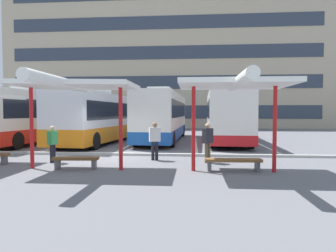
# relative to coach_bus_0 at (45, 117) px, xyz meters

# --- Properties ---
(ground_plane) EXTENTS (160.00, 160.00, 0.00)m
(ground_plane) POSITION_rel_coach_bus_0_xyz_m (6.57, -6.96, -1.76)
(ground_plane) COLOR slate
(terminal_building) EXTENTS (44.76, 13.65, 22.51)m
(terminal_building) POSITION_rel_coach_bus_0_xyz_m (6.60, 25.74, 8.12)
(terminal_building) COLOR tan
(terminal_building) RESTS_ON ground
(coach_bus_0) EXTENTS (3.56, 12.53, 3.80)m
(coach_bus_0) POSITION_rel_coach_bus_0_xyz_m (0.00, 0.00, 0.00)
(coach_bus_0) COLOR silver
(coach_bus_0) RESTS_ON ground
(coach_bus_1) EXTENTS (3.69, 11.32, 3.66)m
(coach_bus_1) POSITION_rel_coach_bus_0_xyz_m (4.32, -0.31, -0.08)
(coach_bus_1) COLOR silver
(coach_bus_1) RESTS_ON ground
(coach_bus_2) EXTENTS (2.96, 11.57, 3.79)m
(coach_bus_2) POSITION_rel_coach_bus_0_xyz_m (8.43, 1.37, 0.01)
(coach_bus_2) COLOR silver
(coach_bus_2) RESTS_ON ground
(coach_bus_3) EXTENTS (2.96, 10.44, 3.79)m
(coach_bus_3) POSITION_rel_coach_bus_0_xyz_m (12.96, 0.67, 0.04)
(coach_bus_3) COLOR silver
(coach_bus_3) RESTS_ON ground
(lane_stripe_0) EXTENTS (0.16, 14.00, 0.01)m
(lane_stripe_0) POSITION_rel_coach_bus_0_xyz_m (-1.90, 0.97, -1.76)
(lane_stripe_0) COLOR white
(lane_stripe_0) RESTS_ON ground
(lane_stripe_1) EXTENTS (0.16, 14.00, 0.01)m
(lane_stripe_1) POSITION_rel_coach_bus_0_xyz_m (2.34, 0.97, -1.76)
(lane_stripe_1) COLOR white
(lane_stripe_1) RESTS_ON ground
(lane_stripe_2) EXTENTS (0.16, 14.00, 0.01)m
(lane_stripe_2) POSITION_rel_coach_bus_0_xyz_m (6.57, 0.97, -1.76)
(lane_stripe_2) COLOR white
(lane_stripe_2) RESTS_ON ground
(lane_stripe_3) EXTENTS (0.16, 14.00, 0.01)m
(lane_stripe_3) POSITION_rel_coach_bus_0_xyz_m (10.80, 0.97, -1.76)
(lane_stripe_3) COLOR white
(lane_stripe_3) RESTS_ON ground
(lane_stripe_4) EXTENTS (0.16, 14.00, 0.01)m
(lane_stripe_4) POSITION_rel_coach_bus_0_xyz_m (15.04, 0.97, -1.76)
(lane_stripe_4) COLOR white
(lane_stripe_4) RESTS_ON ground
(waiting_shelter_1) EXTENTS (4.39, 4.67, 3.26)m
(waiting_shelter_1) POSITION_rel_coach_bus_0_xyz_m (6.29, -10.14, 1.26)
(waiting_shelter_1) COLOR red
(waiting_shelter_1) RESTS_ON ground
(bench_2) EXTENTS (1.68, 0.54, 0.45)m
(bench_2) POSITION_rel_coach_bus_0_xyz_m (6.29, -9.90, -1.43)
(bench_2) COLOR brown
(bench_2) RESTS_ON ground
(waiting_shelter_2) EXTENTS (3.84, 4.78, 3.25)m
(waiting_shelter_2) POSITION_rel_coach_bus_0_xyz_m (12.04, -10.12, 1.25)
(waiting_shelter_2) COLOR red
(waiting_shelter_2) RESTS_ON ground
(bench_3) EXTENTS (2.02, 0.51, 0.45)m
(bench_3) POSITION_rel_coach_bus_0_xyz_m (12.04, -9.81, -1.42)
(bench_3) COLOR brown
(bench_3) RESTS_ON ground
(platform_kerb) EXTENTS (44.00, 0.24, 0.12)m
(platform_kerb) POSITION_rel_coach_bus_0_xyz_m (6.57, -6.27, -1.70)
(platform_kerb) COLOR #ADADA8
(platform_kerb) RESTS_ON ground
(waiting_passenger_1) EXTENTS (0.48, 0.50, 1.66)m
(waiting_passenger_1) POSITION_rel_coach_bus_0_xyz_m (11.22, -8.04, -0.81)
(waiting_passenger_1) COLOR brown
(waiting_passenger_1) RESTS_ON ground
(waiting_passenger_2) EXTENTS (0.53, 0.36, 1.67)m
(waiting_passenger_2) POSITION_rel_coach_bus_0_xyz_m (8.93, -7.59, -0.80)
(waiting_passenger_2) COLOR black
(waiting_passenger_2) RESTS_ON ground
(waiting_passenger_3) EXTENTS (0.28, 0.47, 1.54)m
(waiting_passenger_3) POSITION_rel_coach_bus_0_xyz_m (4.75, -8.57, -0.89)
(waiting_passenger_3) COLOR black
(waiting_passenger_3) RESTS_ON ground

